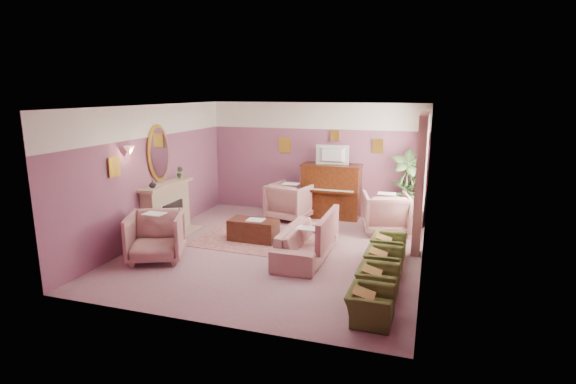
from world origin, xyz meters
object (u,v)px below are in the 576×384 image
(television, at_px, (332,154))
(olive_chair_a, at_px, (370,301))
(olive_chair_c, at_px, (384,259))
(side_table, at_px, (405,209))
(coffee_table, at_px, (253,230))
(piano, at_px, (331,192))
(olive_chair_b, at_px, (378,277))
(olive_chair_d, at_px, (388,243))
(floral_armchair_front, at_px, (156,234))
(floral_armchair_left, at_px, (291,199))
(floral_armchair_right, at_px, (386,211))
(sofa, at_px, (307,237))

(television, height_order, olive_chair_a, television)
(olive_chair_c, xyz_separation_m, side_table, (0.15, 3.25, 0.05))
(television, height_order, olive_chair_c, television)
(coffee_table, bearing_deg, side_table, 37.12)
(piano, distance_m, olive_chair_b, 4.44)
(olive_chair_d, bearing_deg, side_table, 86.37)
(floral_armchair_front, relative_size, olive_chair_d, 1.43)
(coffee_table, xyz_separation_m, olive_chair_a, (2.79, -2.66, 0.07))
(olive_chair_a, relative_size, olive_chair_d, 1.00)
(floral_armchair_left, bearing_deg, television, 25.10)
(floral_armchair_right, bearing_deg, television, 150.31)
(olive_chair_b, bearing_deg, olive_chair_a, -90.00)
(olive_chair_a, bearing_deg, olive_chair_b, 90.00)
(floral_armchair_front, xyz_separation_m, olive_chair_c, (4.09, 0.54, -0.20))
(sofa, bearing_deg, coffee_table, 155.53)
(olive_chair_a, bearing_deg, piano, 108.36)
(floral_armchair_front, bearing_deg, olive_chair_c, 7.57)
(floral_armchair_right, relative_size, olive_chair_a, 1.43)
(floral_armchair_front, relative_size, olive_chair_c, 1.43)
(olive_chair_b, height_order, side_table, side_table)
(olive_chair_a, bearing_deg, floral_armchair_left, 119.71)
(television, distance_m, coffee_table, 2.86)
(floral_armchair_right, relative_size, floral_armchair_front, 1.00)
(olive_chair_b, xyz_separation_m, olive_chair_d, (0.00, 1.64, 0.00))
(television, xyz_separation_m, sofa, (0.17, -2.82, -1.19))
(piano, bearing_deg, floral_armchair_left, -152.36)
(piano, bearing_deg, olive_chair_b, -68.29)
(coffee_table, relative_size, floral_armchair_right, 1.01)
(floral_armchair_right, xyz_separation_m, olive_chair_b, (0.22, -3.25, -0.20))
(olive_chair_a, relative_size, olive_chair_b, 1.00)
(coffee_table, height_order, olive_chair_d, olive_chair_d)
(olive_chair_a, bearing_deg, floral_armchair_front, 165.00)
(olive_chair_a, bearing_deg, olive_chair_c, 90.00)
(floral_armchair_front, bearing_deg, olive_chair_b, -3.86)
(olive_chair_c, distance_m, side_table, 3.26)
(television, relative_size, olive_chair_b, 1.15)
(olive_chair_a, height_order, olive_chair_b, same)
(television, height_order, floral_armchair_right, television)
(coffee_table, height_order, olive_chair_b, olive_chair_b)
(piano, distance_m, olive_chair_a, 5.21)
(television, bearing_deg, olive_chair_d, -55.94)
(floral_armchair_front, bearing_deg, floral_armchair_left, 65.26)
(television, height_order, olive_chair_b, television)
(piano, height_order, floral_armchair_front, piano)
(television, bearing_deg, sofa, -86.59)
(floral_armchair_right, distance_m, floral_armchair_front, 4.89)
(sofa, bearing_deg, olive_chair_a, -54.50)
(floral_armchair_left, bearing_deg, side_table, 9.15)
(floral_armchair_left, relative_size, olive_chair_d, 1.43)
(olive_chair_c, bearing_deg, sofa, 164.05)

